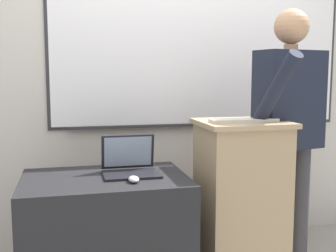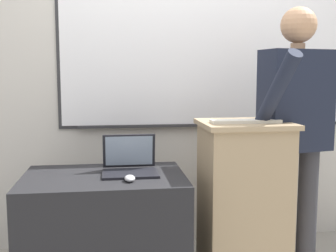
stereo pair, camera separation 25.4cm
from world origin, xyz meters
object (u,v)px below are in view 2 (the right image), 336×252
object	(u,v)px
laptop	(130,163)
side_desk	(105,236)
person_presenter	(295,123)
wireless_keyboard	(245,121)
computer_mouse_by_laptop	(130,178)
lectern_podium	(243,204)

from	to	relation	value
laptop	side_desk	bearing A→B (deg)	-158.93
person_presenter	wireless_keyboard	distance (m)	0.39
side_desk	wireless_keyboard	distance (m)	1.09
side_desk	laptop	bearing A→B (deg)	21.07
person_presenter	wireless_keyboard	xyz separation A→B (m)	(-0.37, -0.11, 0.03)
wireless_keyboard	computer_mouse_by_laptop	xyz separation A→B (m)	(-0.70, -0.12, -0.30)
side_desk	wireless_keyboard	size ratio (longest dim) A/B	2.28
person_presenter	laptop	bearing A→B (deg)	169.00
lectern_podium	side_desk	world-z (taller)	lectern_podium
person_presenter	computer_mouse_by_laptop	size ratio (longest dim) A/B	17.62
lectern_podium	side_desk	distance (m)	0.88
person_presenter	laptop	size ratio (longest dim) A/B	5.31
lectern_podium	wireless_keyboard	distance (m)	0.54
lectern_podium	person_presenter	world-z (taller)	person_presenter
person_presenter	computer_mouse_by_laptop	xyz separation A→B (m)	(-1.08, -0.24, -0.27)
side_desk	person_presenter	bearing A→B (deg)	3.71
person_presenter	wireless_keyboard	world-z (taller)	person_presenter
lectern_podium	computer_mouse_by_laptop	bearing A→B (deg)	-165.75
computer_mouse_by_laptop	laptop	bearing A→B (deg)	87.30
computer_mouse_by_laptop	person_presenter	bearing A→B (deg)	12.36
lectern_podium	computer_mouse_by_laptop	size ratio (longest dim) A/B	10.52
lectern_podium	side_desk	xyz separation A→B (m)	(-0.87, -0.03, -0.15)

